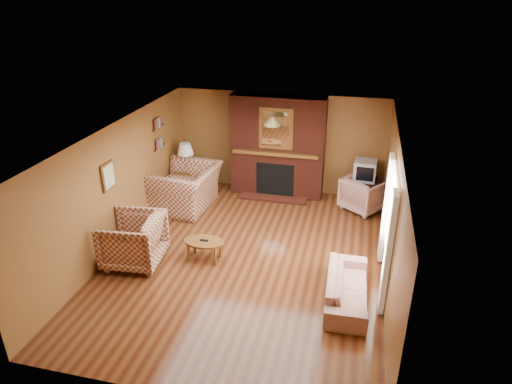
% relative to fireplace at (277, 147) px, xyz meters
% --- Properties ---
extents(floor, '(6.50, 6.50, 0.00)m').
position_rel_fireplace_xyz_m(floor, '(0.00, -2.98, -1.18)').
color(floor, '#411C0D').
rests_on(floor, ground).
extents(ceiling, '(6.50, 6.50, 0.00)m').
position_rel_fireplace_xyz_m(ceiling, '(0.00, -2.98, 1.22)').
color(ceiling, silver).
rests_on(ceiling, wall_back).
extents(wall_back, '(6.50, 0.00, 6.50)m').
position_rel_fireplace_xyz_m(wall_back, '(0.00, 0.27, 0.02)').
color(wall_back, brown).
rests_on(wall_back, floor).
extents(wall_front, '(6.50, 0.00, 6.50)m').
position_rel_fireplace_xyz_m(wall_front, '(0.00, -6.23, 0.02)').
color(wall_front, brown).
rests_on(wall_front, floor).
extents(wall_left, '(0.00, 6.50, 6.50)m').
position_rel_fireplace_xyz_m(wall_left, '(-2.50, -2.98, 0.02)').
color(wall_left, brown).
rests_on(wall_left, floor).
extents(wall_right, '(0.00, 6.50, 6.50)m').
position_rel_fireplace_xyz_m(wall_right, '(2.50, -2.98, 0.02)').
color(wall_right, brown).
rests_on(wall_right, floor).
extents(fireplace, '(2.20, 0.82, 2.40)m').
position_rel_fireplace_xyz_m(fireplace, '(0.00, 0.00, 0.00)').
color(fireplace, '#4D1A10').
rests_on(fireplace, floor).
extents(window_right, '(0.10, 1.85, 2.00)m').
position_rel_fireplace_xyz_m(window_right, '(2.45, -3.18, -0.06)').
color(window_right, beige).
rests_on(window_right, wall_right).
extents(bookshelf, '(0.09, 0.55, 0.71)m').
position_rel_fireplace_xyz_m(bookshelf, '(-2.44, -1.08, 0.48)').
color(bookshelf, brown).
rests_on(bookshelf, wall_left).
extents(botanical_print, '(0.05, 0.40, 0.50)m').
position_rel_fireplace_xyz_m(botanical_print, '(-2.47, -3.28, 0.37)').
color(botanical_print, brown).
rests_on(botanical_print, wall_left).
extents(pendant_light, '(0.36, 0.36, 0.48)m').
position_rel_fireplace_xyz_m(pendant_light, '(0.00, -0.68, 0.82)').
color(pendant_light, black).
rests_on(pendant_light, ceiling).
extents(plaid_loveseat, '(1.40, 1.57, 0.97)m').
position_rel_fireplace_xyz_m(plaid_loveseat, '(-1.85, -1.23, -0.70)').
color(plaid_loveseat, maroon).
rests_on(plaid_loveseat, floor).
extents(plaid_armchair, '(1.11, 1.09, 0.94)m').
position_rel_fireplace_xyz_m(plaid_armchair, '(-1.95, -3.60, -0.71)').
color(plaid_armchair, maroon).
rests_on(plaid_armchair, floor).
extents(floral_sofa, '(0.70, 1.68, 0.49)m').
position_rel_fireplace_xyz_m(floral_sofa, '(1.90, -3.80, -0.94)').
color(floral_sofa, '#BFAF94').
rests_on(floral_sofa, floor).
extents(floral_armchair, '(1.16, 1.16, 0.77)m').
position_rel_fireplace_xyz_m(floral_armchair, '(2.08, -0.42, -0.80)').
color(floral_armchair, '#BFAF94').
rests_on(floral_armchair, floor).
extents(coffee_table, '(0.76, 0.47, 0.41)m').
position_rel_fireplace_xyz_m(coffee_table, '(-0.74, -3.20, -0.85)').
color(coffee_table, brown).
rests_on(coffee_table, floor).
extents(side_table, '(0.52, 0.52, 0.66)m').
position_rel_fireplace_xyz_m(side_table, '(-2.10, -0.53, -0.85)').
color(side_table, brown).
rests_on(side_table, floor).
extents(table_lamp, '(0.38, 0.38, 0.63)m').
position_rel_fireplace_xyz_m(table_lamp, '(-2.10, -0.53, -0.17)').
color(table_lamp, white).
rests_on(table_lamp, side_table).
extents(tv_stand, '(0.63, 0.58, 0.65)m').
position_rel_fireplace_xyz_m(tv_stand, '(2.05, -0.18, -0.86)').
color(tv_stand, black).
rests_on(tv_stand, floor).
extents(crt_tv, '(0.51, 0.51, 0.45)m').
position_rel_fireplace_xyz_m(crt_tv, '(2.05, -0.19, -0.31)').
color(crt_tv, '#9FA2A7').
rests_on(crt_tv, tv_stand).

